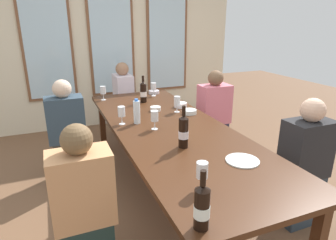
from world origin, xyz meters
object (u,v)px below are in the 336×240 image
Objects in this scene: wine_glass_4 at (154,87)px; seated_person_2 at (67,134)px; wine_bottle_2 at (143,92)px; seated_person_3 at (214,117)px; wine_glass_3 at (121,112)px; dining_table at (170,133)px; tasting_bowl_2 at (156,109)px; wine_glass_1 at (177,101)px; wine_glass_2 at (103,90)px; wine_glass_0 at (202,171)px; white_plate_0 at (242,161)px; wine_bottle_1 at (183,132)px; tasting_bowl_1 at (154,92)px; seated_person_1 at (303,167)px; tasting_bowl_0 at (189,112)px; wine_glass_5 at (155,117)px; water_bottle at (137,112)px; wine_bottle_0 at (202,207)px; tasting_bowl_3 at (180,105)px; seated_person_0 at (84,210)px; seated_person_4 at (124,102)px.

wine_glass_4 is 0.16× the size of seated_person_2.
seated_person_3 reaches higher than wine_bottle_2.
wine_bottle_2 is at bearing 57.64° from wine_glass_3.
tasting_bowl_2 is (0.05, 0.53, 0.08)m from dining_table.
tasting_bowl_2 is at bearing 147.71° from wine_glass_1.
wine_bottle_2 is 1.84× the size of wine_glass_2.
white_plate_0 is at bearing 25.38° from wine_glass_0.
wine_bottle_1 reaches higher than tasting_bowl_1.
wine_bottle_2 reaches higher than tasting_bowl_1.
tasting_bowl_0 is at bearing 116.62° from seated_person_1.
dining_table is 16.60× the size of wine_glass_5.
wine_glass_1 is 0.16× the size of seated_person_1.
wine_glass_3 is 0.35m from wine_glass_5.
wine_glass_4 is at bearing 77.43° from wine_glass_0.
wine_glass_1 is at bearing 20.23° from water_bottle.
wine_glass_1 is (-0.10, 0.10, 0.10)m from tasting_bowl_0.
white_plate_0 is at bearing 39.88° from wine_bottle_0.
seated_person_2 is (-1.08, 1.60, -0.22)m from white_plate_0.
tasting_bowl_3 is 0.83× the size of wine_glass_3.
tasting_bowl_1 is 0.60× the size of water_bottle.
seated_person_0 is at bearing 177.18° from seated_person_1.
wine_glass_4 reaches higher than dining_table.
wine_bottle_2 is 2.24× the size of tasting_bowl_1.
seated_person_4 reaches higher than wine_glass_3.
tasting_bowl_2 is at bearing -87.88° from seated_person_4.
white_plate_0 is 0.50m from wine_glass_0.
wine_bottle_0 is 1.35m from wine_glass_5.
wine_bottle_1 reaches higher than tasting_bowl_2.
wine_glass_1 is 1.00× the size of wine_glass_5.
wine_glass_3 reaches higher than white_plate_0.
seated_person_1 is (0.88, -0.76, -0.15)m from dining_table.
seated_person_0 and seated_person_2 have the same top height.
tasting_bowl_3 is at bearing 29.26° from water_bottle.
tasting_bowl_3 is 0.83× the size of wine_glass_1.
seated_person_2 reaches higher than tasting_bowl_2.
wine_glass_2 and wine_glass_4 have the same top height.
wine_bottle_1 is 1.38× the size of water_bottle.
wine_glass_0 is 1.52m from wine_glass_1.
wine_glass_3 is (-0.44, -0.28, 0.10)m from tasting_bowl_2.
wine_glass_1 is (0.33, 0.86, -0.01)m from wine_bottle_1.
wine_bottle_0 reaches higher than wine_glass_5.
wine_glass_1 is (-0.11, -0.16, 0.09)m from tasting_bowl_3.
seated_person_1 reaches higher than wine_glass_1.
wine_bottle_0 is at bearing -106.70° from dining_table.
seated_person_2 and seated_person_3 have the same top height.
tasting_bowl_0 is (0.31, -0.63, -0.10)m from wine_bottle_2.
seated_person_1 is 1.00× the size of seated_person_2.
white_plate_0 is 1.35× the size of wine_glass_2.
seated_person_4 is (0.39, 0.59, -0.34)m from wine_glass_2.
seated_person_4 is (0.40, 3.13, -0.33)m from wine_bottle_0.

